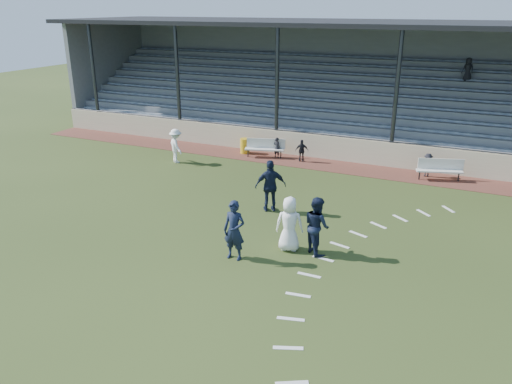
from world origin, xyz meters
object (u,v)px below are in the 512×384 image
Objects in this scene: bench_left at (265,146)px; player_navy_lead at (234,230)px; trash_bin at (245,146)px; football at (282,243)px; player_white_lead at (289,224)px; bench_right at (440,167)px.

player_navy_lead is at bearing -89.02° from bench_left.
player_navy_lead reaches higher than trash_bin.
player_white_lead is at bearing -22.23° from football.
trash_bin is at bearing 160.85° from bench_right.
bench_left is at bearing 161.97° from bench_right.
bench_right is at bearing -17.81° from bench_left.
bench_right is 9.94m from football.
bench_left is 1.13× the size of player_white_lead.
bench_left is 2.58× the size of trash_bin.
player_white_lead is at bearing -57.03° from trash_bin.
bench_left is 11.08m from player_navy_lead.
bench_right is 1.07× the size of player_navy_lead.
bench_right is 2.58× the size of trash_bin.
player_navy_lead reaches higher than football.
trash_bin is at bearing 122.04° from football.
bench_left reaches higher than trash_bin.
bench_left is 10.44m from player_white_lead.
trash_bin is 0.41× the size of player_navy_lead.
trash_bin is (-1.26, 0.20, -0.17)m from bench_left.
trash_bin is 3.80× the size of football.
player_navy_lead is at bearing 28.58° from player_white_lead.
player_navy_lead is at bearing -65.82° from trash_bin.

